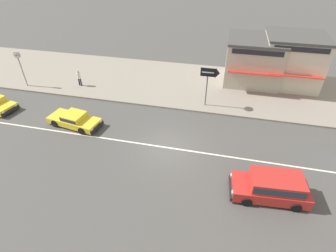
% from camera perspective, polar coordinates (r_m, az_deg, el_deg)
% --- Properties ---
extents(ground_plane, '(160.00, 160.00, 0.00)m').
position_cam_1_polar(ground_plane, '(19.10, -0.08, -4.73)').
color(ground_plane, '#4C4947').
extents(lane_centre_stripe, '(50.40, 0.14, 0.01)m').
position_cam_1_polar(lane_centre_stripe, '(19.09, -0.08, -4.73)').
color(lane_centre_stripe, silver).
rests_on(lane_centre_stripe, ground).
extents(kerb_strip, '(68.00, 10.00, 0.15)m').
position_cam_1_polar(kerb_strip, '(27.40, 4.71, 9.07)').
color(kerb_strip, gray).
rests_on(kerb_strip, ground).
extents(sedan_yellow_0, '(4.54, 2.34, 1.06)m').
position_cam_1_polar(sedan_yellow_0, '(22.32, -19.69, 1.36)').
color(sedan_yellow_0, yellow).
rests_on(sedan_yellow_0, ground).
extents(minivan_red_2, '(4.54, 2.25, 1.56)m').
position_cam_1_polar(minivan_red_2, '(16.56, 21.83, -12.02)').
color(minivan_red_2, red).
rests_on(minivan_red_2, ground).
extents(street_clock, '(0.64, 0.22, 3.53)m').
position_cam_1_polar(street_clock, '(29.49, -29.70, 12.23)').
color(street_clock, '#9E9EA3').
rests_on(street_clock, kerb_strip).
extents(arrow_signboard, '(1.60, 0.81, 3.57)m').
position_cam_1_polar(arrow_signboard, '(22.40, 10.20, 10.93)').
color(arrow_signboard, '#4C4C51').
rests_on(arrow_signboard, kerb_strip).
extents(pedestrian_mid_kerb, '(0.34, 0.34, 1.59)m').
position_cam_1_polar(pedestrian_mid_kerb, '(27.95, -18.81, 10.05)').
color(pedestrian_mid_kerb, '#232838').
rests_on(pedestrian_mid_kerb, kerb_strip).
extents(shopfront_corner_warung, '(5.47, 5.77, 4.89)m').
position_cam_1_polar(shopfront_corner_warung, '(29.11, 25.28, 12.87)').
color(shopfront_corner_warung, beige).
rests_on(shopfront_corner_warung, kerb_strip).
extents(shopfront_mid_block, '(5.39, 5.98, 4.41)m').
position_cam_1_polar(shopfront_mid_block, '(28.46, 18.05, 13.55)').
color(shopfront_mid_block, '#B2A893').
rests_on(shopfront_mid_block, kerb_strip).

